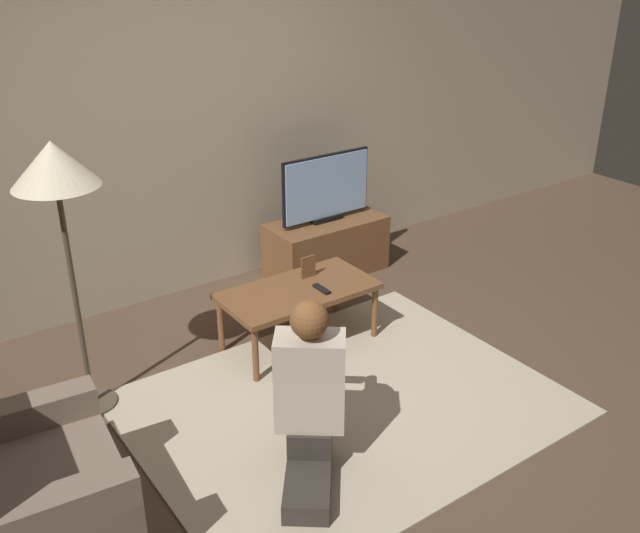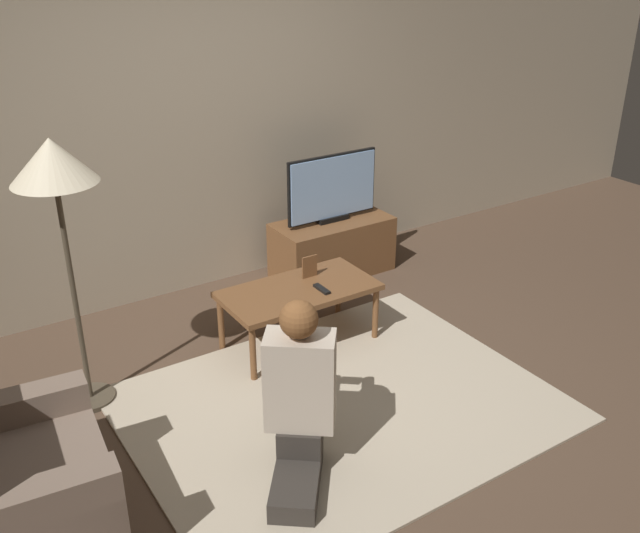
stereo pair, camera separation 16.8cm
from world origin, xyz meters
name	(u,v)px [view 2 (the right image)]	position (x,y,z in m)	size (l,w,h in m)	color
ground_plane	(341,407)	(0.00, 0.00, 0.00)	(10.00, 10.00, 0.00)	brown
wall_back	(188,118)	(0.00, 1.93, 1.30)	(10.00, 0.06, 2.60)	tan
rug	(341,405)	(0.00, 0.00, 0.01)	(2.35, 1.84, 0.02)	#BCAD93
tv_stand	(332,247)	(0.96, 1.53, 0.22)	(0.93, 0.45, 0.45)	brown
tv	(332,188)	(0.96, 1.53, 0.72)	(0.78, 0.08, 0.53)	black
coffee_table	(299,294)	(0.16, 0.72, 0.37)	(1.00, 0.52, 0.41)	brown
floor_lamp	(55,177)	(-1.19, 0.85, 1.36)	(0.44, 0.44, 1.57)	#4C4233
armchair	(11,493)	(-1.77, -0.09, 0.31)	(0.80, 0.88, 0.96)	#7A6656
person_kneeling	(300,392)	(-0.46, -0.32, 0.47)	(0.71, 0.82, 0.94)	#332D28
picture_frame	(310,267)	(0.31, 0.83, 0.49)	(0.11, 0.01, 0.15)	brown
remote	(322,289)	(0.27, 0.62, 0.42)	(0.04, 0.15, 0.02)	black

